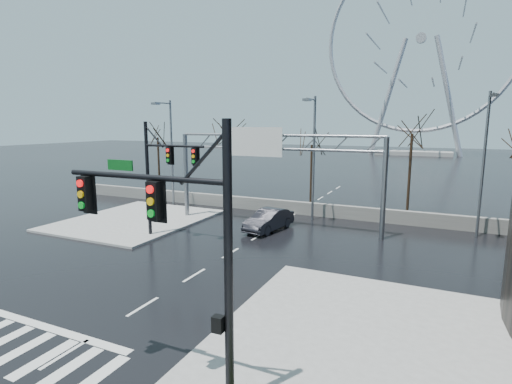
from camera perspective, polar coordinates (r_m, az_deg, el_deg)
The scene contains 16 objects.
ground at distance 18.74m, azimuth -15.85°, elevation -15.47°, with size 260.00×260.00×0.00m, color black.
sidewalk_right_ext at distance 16.68m, azimuth 18.37°, elevation -18.64°, with size 12.00×10.00×0.15m, color gray.
sidewalk_far at distance 34.18m, azimuth -16.81°, elevation -3.83°, with size 10.00×12.00×0.15m, color gray.
barrier_wall at distance 35.36m, azimuth 5.66°, elevation -2.22°, with size 52.00×0.50×1.10m, color slate.
signal_mast_near at distance 11.04m, azimuth -10.32°, elevation -6.18°, with size 5.52×0.41×8.00m.
signal_mast_far at distance 27.81m, azimuth -13.51°, elevation 3.23°, with size 4.72×0.41×8.00m.
sign_gantry at distance 30.14m, azimuth 1.95°, elevation 4.65°, with size 16.36×0.40×7.60m.
streetlight_left at distance 38.72m, azimuth -12.28°, elevation 6.62°, with size 0.50×2.55×10.00m.
streetlight_mid at distance 32.28m, azimuth 8.10°, elevation 6.16°, with size 0.50×2.55×10.00m.
streetlight_right at distance 31.03m, azimuth 29.90°, elevation 4.81°, with size 0.50×2.55×10.00m.
tree_far_left at distance 47.02m, azimuth -13.83°, elevation 6.70°, with size 3.50×3.50×7.00m.
tree_left at distance 41.54m, azimuth -4.47°, elevation 7.14°, with size 3.75×3.75×7.50m.
tree_center at distance 38.96m, azimuth 7.97°, elevation 5.72°, with size 3.25×3.25×6.50m.
tree_right at distance 36.30m, azimuth 21.33°, elevation 6.50°, with size 3.90×3.90×7.80m.
ferris_wheel at distance 109.40m, azimuth 22.45°, elevation 18.69°, with size 45.00×6.00×50.91m.
car at distance 29.77m, azimuth 1.84°, elevation -4.00°, with size 1.66×4.77×1.57m, color black.
Camera 1 is at (11.32, -12.68, 7.88)m, focal length 28.00 mm.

